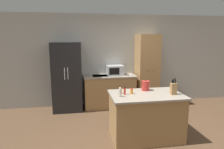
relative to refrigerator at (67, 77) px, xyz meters
name	(u,v)px	position (x,y,z in m)	size (l,w,h in m)	color
ground_plane	(149,140)	(1.61, -1.98, -0.92)	(14.00, 14.00, 0.00)	brown
wall_back	(123,60)	(1.61, 0.35, 0.38)	(7.20, 0.06, 2.60)	#B2B2AD
refrigerator	(67,77)	(0.00, 0.00, 0.00)	(0.77, 0.67, 1.83)	black
back_counter	(110,91)	(1.15, 0.03, -0.46)	(1.44, 0.62, 0.91)	#9E7547
pantry_cabinet	(147,70)	(2.24, 0.03, 0.10)	(0.59, 0.60, 2.04)	#9E7547
kitchen_island	(146,116)	(1.57, -1.85, -0.47)	(1.37, 0.88, 0.89)	#9E7547
microwave	(115,70)	(1.32, 0.10, 0.13)	(0.46, 0.40, 0.27)	#B2B5B7
knife_block	(173,88)	(2.06, -1.97, 0.09)	(0.11, 0.09, 0.32)	#9E7547
spice_bottle_tall_dark	(120,92)	(1.04, -1.93, 0.06)	(0.05, 0.05, 0.17)	beige
spice_bottle_short_red	(121,91)	(1.10, -1.74, 0.02)	(0.04, 0.04, 0.10)	gold
spice_bottle_amber_oil	(125,91)	(1.15, -1.81, 0.05)	(0.04, 0.04, 0.16)	#B2281E
spice_bottle_green_herb	(132,91)	(1.29, -1.79, 0.02)	(0.05, 0.05, 0.10)	orange
kettle	(145,86)	(1.64, -1.59, 0.07)	(0.16, 0.16, 0.22)	#B72D28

